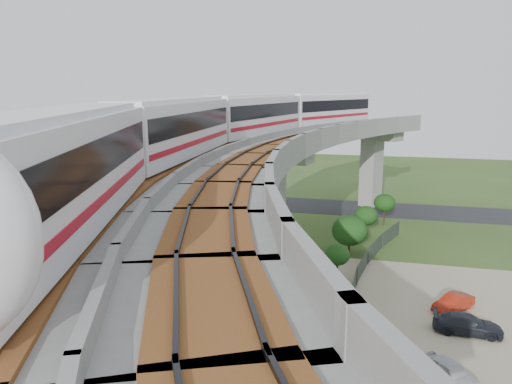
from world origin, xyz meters
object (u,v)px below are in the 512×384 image
metro_train (246,121)px  car_dark (468,324)px  car_white (451,372)px  car_red (453,303)px

metro_train → car_dark: size_ratio=15.20×
car_white → car_red: size_ratio=1.03×
metro_train → car_red: 18.89m
metro_train → car_red: bearing=-5.7°
metro_train → car_red: metro_train is taller
car_dark → metro_train: bearing=75.7°
metro_train → car_red: size_ratio=18.61×
car_white → car_dark: bearing=32.7°
metro_train → car_white: metro_train is taller
car_red → car_dark: (0.40, -3.18, 0.04)m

